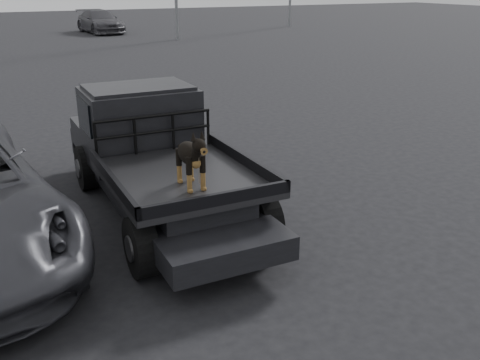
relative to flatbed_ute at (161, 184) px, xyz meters
name	(u,v)px	position (x,y,z in m)	size (l,w,h in m)	color
ground	(252,247)	(0.68, -1.68, -0.46)	(120.00, 120.00, 0.00)	black
flatbed_ute	(161,184)	(0.00, 0.00, 0.00)	(2.00, 5.40, 0.92)	black
ute_cab	(139,113)	(0.00, 0.95, 0.90)	(1.72, 1.30, 0.88)	black
headache_rack	(154,134)	(0.00, 0.20, 0.74)	(1.80, 0.08, 0.55)	black
dog	(190,158)	(-0.05, -1.41, 0.83)	(0.32, 0.60, 0.74)	black
distant_car_b	(100,21)	(5.79, 29.87, 0.28)	(2.06, 5.07, 1.47)	#444348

